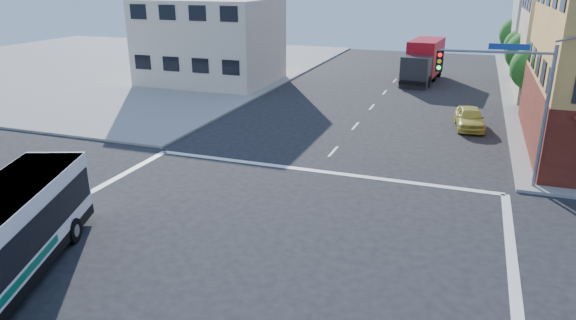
% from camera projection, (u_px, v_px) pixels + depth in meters
% --- Properties ---
extents(ground, '(120.00, 120.00, 0.00)m').
position_uv_depth(ground, '(243.00, 255.00, 19.28)').
color(ground, black).
rests_on(ground, ground).
extents(sidewalk_nw, '(50.00, 50.00, 0.15)m').
position_uv_depth(sidewalk_nw, '(98.00, 64.00, 61.46)').
color(sidewalk_nw, gray).
rests_on(sidewalk_nw, ground).
extents(building_east_far, '(12.06, 10.06, 10.00)m').
position_uv_depth(building_east_far, '(574.00, 26.00, 54.73)').
color(building_east_far, '#ACACA6').
rests_on(building_east_far, ground).
extents(building_west, '(12.06, 10.06, 8.00)m').
position_uv_depth(building_west, '(211.00, 42.00, 49.96)').
color(building_west, beige).
rests_on(building_west, ground).
extents(signal_mast_ne, '(7.91, 1.13, 8.07)m').
position_uv_depth(signal_mast_ne, '(510.00, 87.00, 24.14)').
color(signal_mast_ne, slate).
rests_on(signal_mast_ne, ground).
extents(street_tree_a, '(3.60, 3.60, 5.53)m').
position_uv_depth(street_tree_a, '(537.00, 65.00, 39.05)').
color(street_tree_a, '#3C2516').
rests_on(street_tree_a, ground).
extents(street_tree_b, '(3.80, 3.80, 5.79)m').
position_uv_depth(street_tree_b, '(529.00, 50.00, 46.08)').
color(street_tree_b, '#3C2516').
rests_on(street_tree_b, ground).
extents(street_tree_c, '(3.40, 3.40, 5.29)m').
position_uv_depth(street_tree_c, '(522.00, 43.00, 53.28)').
color(street_tree_c, '#3C2516').
rests_on(street_tree_c, ground).
extents(street_tree_d, '(4.00, 4.00, 6.03)m').
position_uv_depth(street_tree_d, '(518.00, 32.00, 60.23)').
color(street_tree_d, '#3C2516').
rests_on(street_tree_d, ground).
extents(box_truck, '(3.42, 9.16, 4.03)m').
position_uv_depth(box_truck, '(423.00, 62.00, 51.18)').
color(box_truck, black).
rests_on(box_truck, ground).
extents(parked_car, '(2.27, 4.56, 1.49)m').
position_uv_depth(parked_car, '(470.00, 118.00, 35.36)').
color(parked_car, gold).
rests_on(parked_car, ground).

